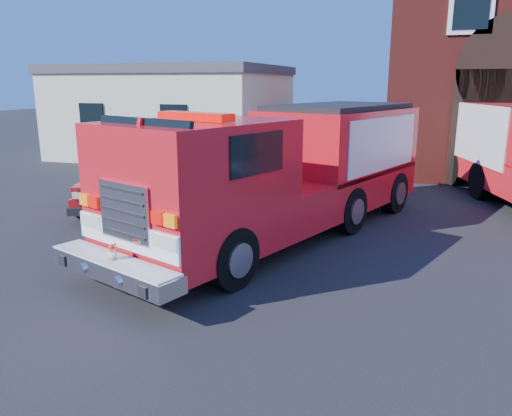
% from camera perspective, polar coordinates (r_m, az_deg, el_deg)
% --- Properties ---
extents(ground, '(100.00, 100.00, 0.00)m').
position_cam_1_polar(ground, '(10.73, 2.05, -5.25)').
color(ground, black).
rests_on(ground, ground).
extents(side_building, '(10.20, 8.20, 4.35)m').
position_cam_1_polar(side_building, '(25.65, -9.17, 10.93)').
color(side_building, beige).
rests_on(side_building, ground).
extents(fire_engine, '(5.93, 10.19, 3.04)m').
position_cam_1_polar(fire_engine, '(11.76, 3.65, 4.38)').
color(fire_engine, black).
rests_on(fire_engine, ground).
extents(pickup_truck, '(3.46, 5.34, 1.65)m').
position_cam_1_polar(pickup_truck, '(15.43, -14.81, 3.28)').
color(pickup_truck, black).
rests_on(pickup_truck, ground).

